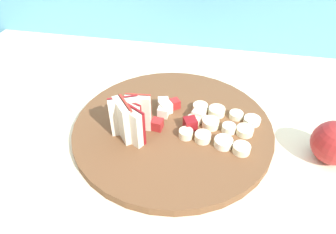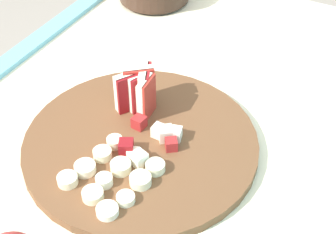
% 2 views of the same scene
% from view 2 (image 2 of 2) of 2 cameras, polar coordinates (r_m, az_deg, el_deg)
% --- Properties ---
extents(cutting_board, '(0.35, 0.35, 0.02)m').
position_cam_2_polar(cutting_board, '(0.75, -3.33, -2.92)').
color(cutting_board, brown).
rests_on(cutting_board, tiled_countertop).
extents(apple_wedge_fan, '(0.07, 0.06, 0.07)m').
position_cam_2_polar(apple_wedge_fan, '(0.78, -3.19, 2.98)').
color(apple_wedge_fan, '#B22D23').
rests_on(apple_wedge_fan, cutting_board).
extents(apple_dice_pile, '(0.09, 0.09, 0.02)m').
position_cam_2_polar(apple_dice_pile, '(0.73, -1.77, -2.49)').
color(apple_dice_pile, '#EFE5CC').
rests_on(apple_dice_pile, cutting_board).
extents(banana_slice_rows, '(0.14, 0.12, 0.01)m').
position_cam_2_polar(banana_slice_rows, '(0.69, -6.33, -6.36)').
color(banana_slice_rows, beige).
rests_on(banana_slice_rows, cutting_board).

